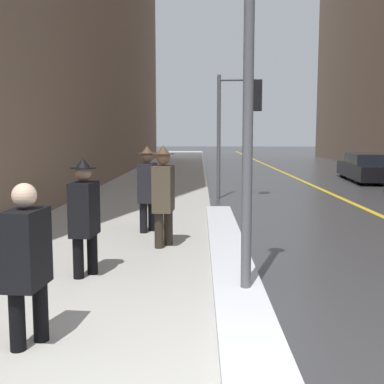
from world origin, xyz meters
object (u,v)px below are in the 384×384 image
(pedestrian_in_fedora, at_px, (84,213))
(parked_car_black, at_px, (369,168))
(traffic_light_near, at_px, (242,110))
(lamp_post, at_px, (249,49))
(pedestrian_in_glasses, at_px, (163,192))
(pedestrian_nearside, at_px, (27,257))
(pedestrian_with_shoulder_bag, at_px, (148,186))

(pedestrian_in_fedora, bearing_deg, parked_car_black, 153.04)
(traffic_light_near, relative_size, pedestrian_in_fedora, 2.29)
(lamp_post, bearing_deg, pedestrian_in_glasses, 114.73)
(pedestrian_in_fedora, height_order, parked_car_black, pedestrian_in_fedora)
(pedestrian_nearside, height_order, pedestrian_with_shoulder_bag, pedestrian_with_shoulder_bag)
(pedestrian_in_fedora, bearing_deg, pedestrian_nearside, 4.99)
(traffic_light_near, bearing_deg, pedestrian_with_shoulder_bag, -111.40)
(lamp_post, distance_m, pedestrian_in_glasses, 3.35)
(pedestrian_in_glasses, height_order, pedestrian_with_shoulder_bag, pedestrian_in_glasses)
(traffic_light_near, bearing_deg, lamp_post, -91.88)
(traffic_light_near, bearing_deg, parked_car_black, 47.41)
(lamp_post, height_order, parked_car_black, lamp_post)
(parked_car_black, bearing_deg, pedestrian_with_shoulder_bag, 148.67)
(pedestrian_in_glasses, bearing_deg, pedestrian_with_shoulder_bag, -157.38)
(pedestrian_with_shoulder_bag, xyz_separation_m, parked_car_black, (8.07, 10.82, -0.37))
(lamp_post, height_order, pedestrian_in_fedora, lamp_post)
(pedestrian_with_shoulder_bag, bearing_deg, pedestrian_in_glasses, 22.62)
(pedestrian_with_shoulder_bag, distance_m, parked_car_black, 13.51)
(pedestrian_nearside, height_order, pedestrian_in_fedora, pedestrian_in_fedora)
(parked_car_black, bearing_deg, traffic_light_near, 140.13)
(lamp_post, distance_m, pedestrian_nearside, 3.21)
(lamp_post, xyz_separation_m, parked_car_black, (6.51, 14.59, -2.29))
(lamp_post, xyz_separation_m, pedestrian_with_shoulder_bag, (-1.56, 3.77, -1.92))
(lamp_post, distance_m, parked_car_black, 16.14)
(pedestrian_in_glasses, relative_size, parked_car_black, 0.35)
(pedestrian_nearside, distance_m, pedestrian_with_shoulder_bag, 5.18)
(traffic_light_near, height_order, pedestrian_in_glasses, traffic_light_near)
(pedestrian_in_fedora, xyz_separation_m, parked_car_black, (8.58, 13.84, -0.33))
(parked_car_black, bearing_deg, pedestrian_nearside, 157.16)
(pedestrian_in_glasses, xyz_separation_m, parked_car_black, (7.67, 12.09, -0.40))
(pedestrian_nearside, bearing_deg, parked_car_black, 156.63)
(pedestrian_in_fedora, distance_m, pedestrian_with_shoulder_bag, 3.06)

